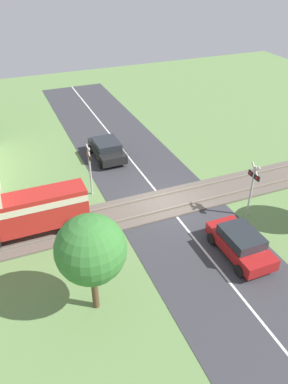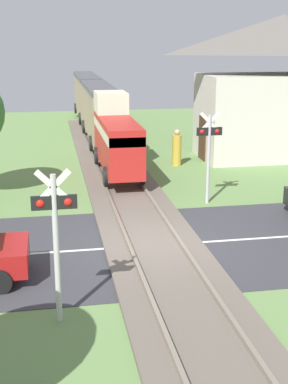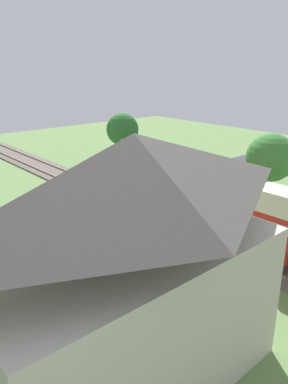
% 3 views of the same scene
% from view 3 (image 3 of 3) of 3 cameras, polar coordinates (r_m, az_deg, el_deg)
% --- Properties ---
extents(ground_plane, '(60.00, 60.00, 0.00)m').
position_cam_3_polar(ground_plane, '(23.03, -2.32, -1.97)').
color(ground_plane, '#66894C').
extents(road_surface, '(48.00, 6.40, 0.02)m').
position_cam_3_polar(road_surface, '(23.03, -2.33, -1.94)').
color(road_surface, '#38383D').
rests_on(road_surface, ground_plane).
extents(track_bed, '(2.80, 48.00, 0.24)m').
position_cam_3_polar(track_bed, '(23.01, -2.33, -1.81)').
color(track_bed, '#665B51').
rests_on(track_bed, ground_plane).
extents(car_near_crossing, '(3.75, 1.84, 1.37)m').
position_cam_3_polar(car_near_crossing, '(27.18, 4.41, 2.88)').
color(car_near_crossing, '#A81919').
rests_on(car_near_crossing, ground_plane).
extents(car_far_side, '(3.78, 1.95, 1.35)m').
position_cam_3_polar(car_far_side, '(18.33, -16.41, -5.96)').
color(car_far_side, black).
rests_on(car_far_side, ground_plane).
extents(crossing_signal_west_approach, '(0.90, 0.18, 3.27)m').
position_cam_3_polar(crossing_signal_west_approach, '(26.85, -2.88, 5.70)').
color(crossing_signal_west_approach, '#B7B7B7').
rests_on(crossing_signal_west_approach, ground_plane).
extents(crossing_signal_east_approach, '(0.90, 0.18, 3.27)m').
position_cam_3_polar(crossing_signal_east_approach, '(17.98, -1.67, -0.95)').
color(crossing_signal_east_approach, '#B7B7B7').
rests_on(crossing_signal_east_approach, ground_plane).
extents(station_building, '(8.24, 3.93, 6.78)m').
position_cam_3_polar(station_building, '(9.32, -1.37, -12.31)').
color(station_building, beige).
rests_on(station_building, ground_plane).
extents(pedestrian_by_station, '(0.42, 0.42, 1.68)m').
position_cam_3_polar(pedestrian_by_station, '(14.63, 12.72, -12.07)').
color(pedestrian_by_station, gold).
rests_on(pedestrian_by_station, ground_plane).
extents(tree_roadside_hedge, '(2.77, 2.77, 4.54)m').
position_cam_3_polar(tree_roadside_hedge, '(22.55, 18.74, 4.94)').
color(tree_roadside_hedge, brown).
rests_on(tree_roadside_hedge, ground_plane).
extents(tree_beyond_track, '(2.64, 2.64, 4.49)m').
position_cam_3_polar(tree_beyond_track, '(31.02, -3.30, 9.47)').
color(tree_beyond_track, brown).
rests_on(tree_beyond_track, ground_plane).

